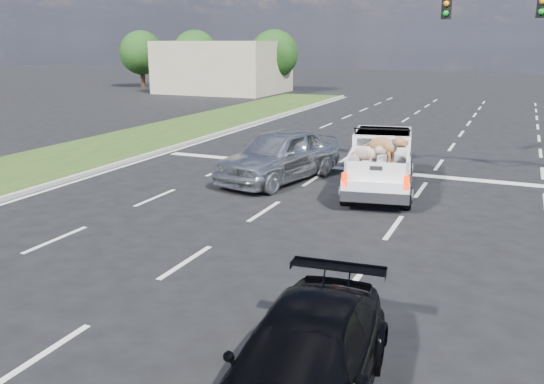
{
  "coord_description": "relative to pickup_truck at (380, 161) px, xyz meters",
  "views": [
    {
      "loc": [
        4.33,
        -9.56,
        4.47
      ],
      "look_at": [
        -0.66,
        2.0,
        1.14
      ],
      "focal_mm": 38.0,
      "sensor_mm": 36.0,
      "label": 1
    }
  ],
  "objects": [
    {
      "name": "curb_left",
      "position": [
        -9.6,
        -1.56,
        -0.82
      ],
      "size": [
        0.15,
        60.0,
        0.14
      ],
      "primitive_type": "cube",
      "color": "#A8A49A",
      "rests_on": "ground"
    },
    {
      "name": "building_left",
      "position": [
        -20.55,
        28.44,
        1.31
      ],
      "size": [
        10.0,
        8.0,
        4.4
      ],
      "primitive_type": "cube",
      "color": "#BBA98E",
      "rests_on": "ground"
    },
    {
      "name": "tree_far_a",
      "position": [
        -30.55,
        30.44,
        2.39
      ],
      "size": [
        4.2,
        4.2,
        5.4
      ],
      "color": "#332114",
      "rests_on": "ground"
    },
    {
      "name": "grass_median_left",
      "position": [
        -12.05,
        -1.56,
        -0.84
      ],
      "size": [
        5.0,
        60.0,
        0.1
      ],
      "primitive_type": "cube",
      "color": "#234214",
      "rests_on": "ground"
    },
    {
      "name": "tree_far_b",
      "position": [
        -24.55,
        30.44,
        2.39
      ],
      "size": [
        4.2,
        4.2,
        5.4
      ],
      "color": "#332114",
      "rests_on": "ground"
    },
    {
      "name": "tree_far_c",
      "position": [
        -16.55,
        30.44,
        2.39
      ],
      "size": [
        4.2,
        4.2,
        5.4
      ],
      "color": "#332114",
      "rests_on": "ground"
    },
    {
      "name": "pickup_truck",
      "position": [
        0.0,
        0.0,
        0.0
      ],
      "size": [
        2.66,
        5.29,
        1.89
      ],
      "rotation": [
        0.0,
        0.0,
        0.18
      ],
      "color": "black",
      "rests_on": "ground"
    },
    {
      "name": "silver_sedan",
      "position": [
        -3.29,
        -0.1,
        -0.04
      ],
      "size": [
        3.14,
        5.33,
        1.7
      ],
      "primitive_type": "imported",
      "rotation": [
        0.0,
        0.0,
        -0.24
      ],
      "color": "#B5B8BD",
      "rests_on": "ground"
    },
    {
      "name": "ground",
      "position": [
        -0.55,
        -7.56,
        -0.89
      ],
      "size": [
        160.0,
        160.0,
        0.0
      ],
      "primitive_type": "plane",
      "color": "black",
      "rests_on": "ground"
    },
    {
      "name": "black_coupe",
      "position": [
        1.65,
        -11.23,
        -0.28
      ],
      "size": [
        2.09,
        4.39,
        1.23
      ],
      "primitive_type": "imported",
      "rotation": [
        0.0,
        0.0,
        0.09
      ],
      "color": "black",
      "rests_on": "ground"
    },
    {
      "name": "road_markings",
      "position": [
        -0.55,
        -1.0,
        -0.89
      ],
      "size": [
        17.75,
        60.0,
        0.01
      ],
      "color": "silver",
      "rests_on": "ground"
    }
  ]
}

